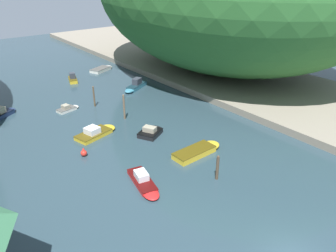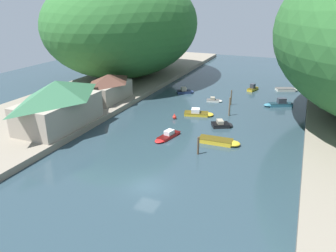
# 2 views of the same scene
# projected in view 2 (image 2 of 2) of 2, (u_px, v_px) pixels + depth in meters

# --- Properties ---
(water_surface) EXTENTS (130.00, 130.00, 0.00)m
(water_surface) POSITION_uv_depth(u_px,v_px,m) (216.00, 109.00, 62.66)
(water_surface) COLOR #283D47
(water_surface) RESTS_ON ground
(left_bank) EXTENTS (22.00, 120.00, 0.95)m
(left_bank) POSITION_uv_depth(u_px,v_px,m) (97.00, 92.00, 72.22)
(left_bank) COLOR gray
(left_bank) RESTS_ON ground
(hillside_left) EXTENTS (34.08, 47.71, 25.54)m
(hillside_left) POSITION_uv_depth(u_px,v_px,m) (126.00, 25.00, 81.44)
(hillside_left) COLOR #2D662D
(hillside_left) RESTS_ON left_bank
(waterfront_building) EXTENTS (7.70, 14.63, 7.25)m
(waterfront_building) POSITION_uv_depth(u_px,v_px,m) (58.00, 103.00, 50.65)
(waterfront_building) COLOR gray
(waterfront_building) RESTS_ON left_bank
(boathouse_shed) EXTENTS (5.56, 10.79, 5.12)m
(boathouse_shed) POSITION_uv_depth(u_px,v_px,m) (108.00, 87.00, 64.21)
(boathouse_shed) COLOR gray
(boathouse_shed) RESTS_ON left_bank
(boat_near_quay) EXTENTS (5.49, 3.92, 0.59)m
(boat_near_quay) POSITION_uv_depth(u_px,v_px,m) (288.00, 89.00, 75.26)
(boat_near_quay) COLOR silver
(boat_near_quay) RESTS_ON water_surface
(boat_open_rowboat) EXTENTS (2.41, 4.20, 1.63)m
(boat_open_rowboat) POSITION_uv_depth(u_px,v_px,m) (253.00, 88.00, 75.48)
(boat_open_rowboat) COLOR gold
(boat_open_rowboat) RESTS_ON water_surface
(boat_small_dinghy) EXTENTS (6.08, 2.12, 0.68)m
(boat_small_dinghy) POSITION_uv_depth(u_px,v_px,m) (221.00, 142.00, 47.63)
(boat_small_dinghy) COLOR gold
(boat_small_dinghy) RESTS_ON water_surface
(boat_navy_launch) EXTENTS (3.41, 2.05, 0.93)m
(boat_navy_launch) POSITION_uv_depth(u_px,v_px,m) (214.00, 100.00, 67.24)
(boat_navy_launch) COLOR silver
(boat_navy_launch) RESTS_ON water_surface
(boat_white_cruiser) EXTENTS (4.13, 3.53, 1.35)m
(boat_white_cruiser) POSITION_uv_depth(u_px,v_px,m) (186.00, 91.00, 73.25)
(boat_white_cruiser) COLOR navy
(boat_white_cruiser) RESTS_ON water_surface
(boat_yellow_tender) EXTENTS (5.65, 3.35, 1.23)m
(boat_yellow_tender) POSITION_uv_depth(u_px,v_px,m) (199.00, 113.00, 59.31)
(boat_yellow_tender) COLOR gold
(boat_yellow_tender) RESTS_ON water_surface
(boat_red_skiff) EXTENTS (2.60, 5.48, 1.08)m
(boat_red_skiff) POSITION_uv_depth(u_px,v_px,m) (167.00, 136.00, 49.55)
(boat_red_skiff) COLOR red
(boat_red_skiff) RESTS_ON water_surface
(boat_far_upstream) EXTENTS (5.69, 3.97, 1.64)m
(boat_far_upstream) POSITION_uv_depth(u_px,v_px,m) (278.00, 104.00, 64.21)
(boat_far_upstream) COLOR teal
(boat_far_upstream) RESTS_ON water_surface
(boat_far_right_bank) EXTENTS (4.00, 3.44, 1.16)m
(boat_far_right_bank) POSITION_uv_depth(u_px,v_px,m) (222.00, 124.00, 54.04)
(boat_far_right_bank) COLOR black
(boat_far_right_bank) RESTS_ON water_surface
(mooring_post_nearest) EXTENTS (0.29, 0.29, 2.59)m
(mooring_post_nearest) POSITION_uv_depth(u_px,v_px,m) (198.00, 145.00, 44.06)
(mooring_post_nearest) COLOR #4C3D2D
(mooring_post_nearest) RESTS_ON water_surface
(mooring_post_fourth) EXTENTS (0.25, 0.25, 3.46)m
(mooring_post_fourth) POSITION_uv_depth(u_px,v_px,m) (230.00, 106.00, 58.61)
(mooring_post_fourth) COLOR brown
(mooring_post_fourth) RESTS_ON water_surface
(mooring_post_farthest) EXTENTS (0.23, 0.23, 3.08)m
(mooring_post_farthest) POSITION_uv_depth(u_px,v_px,m) (231.00, 97.00, 64.62)
(mooring_post_farthest) COLOR brown
(mooring_post_farthest) RESTS_ON water_surface
(channel_buoy_near) EXTENTS (0.69, 0.69, 1.03)m
(channel_buoy_near) POSITION_uv_depth(u_px,v_px,m) (174.00, 117.00, 57.41)
(channel_buoy_near) COLOR red
(channel_buoy_near) RESTS_ON water_surface
(person_on_quay) EXTENTS (0.31, 0.42, 1.69)m
(person_on_quay) POSITION_uv_depth(u_px,v_px,m) (75.00, 122.00, 50.52)
(person_on_quay) COLOR #282D3D
(person_on_quay) RESTS_ON left_bank
(person_by_boathouse) EXTENTS (0.30, 0.42, 1.69)m
(person_by_boathouse) POSITION_uv_depth(u_px,v_px,m) (69.00, 121.00, 50.92)
(person_by_boathouse) COLOR #282D3D
(person_by_boathouse) RESTS_ON left_bank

